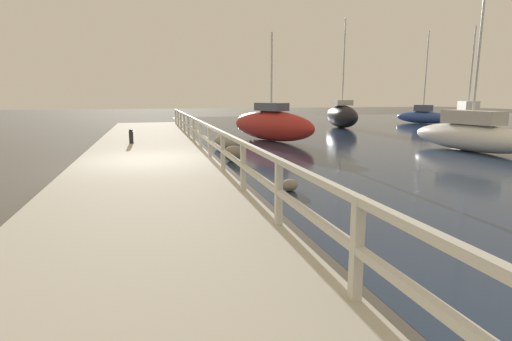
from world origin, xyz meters
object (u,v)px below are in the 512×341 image
(sailboat_white, at_px, (471,134))
(sailboat_blue, at_px, (423,116))
(mooring_bollard, at_px, (131,136))
(sailboat_black, at_px, (342,116))
(sailboat_gray, at_px, (467,121))
(sailboat_red, at_px, (271,125))

(sailboat_white, xyz_separation_m, sailboat_blue, (8.84, 14.49, -0.08))
(mooring_bollard, distance_m, sailboat_black, 15.97)
(mooring_bollard, relative_size, sailboat_blue, 0.08)
(mooring_bollard, bearing_deg, sailboat_blue, 25.90)
(mooring_bollard, xyz_separation_m, sailboat_black, (13.59, 8.38, 0.28))
(sailboat_black, bearing_deg, sailboat_blue, 22.84)
(sailboat_gray, distance_m, sailboat_red, 11.64)
(sailboat_red, bearing_deg, sailboat_white, -63.45)
(mooring_bollard, xyz_separation_m, sailboat_blue, (21.77, 10.57, 0.04))
(sailboat_gray, relative_size, sailboat_white, 0.79)
(mooring_bollard, height_order, sailboat_red, sailboat_red)
(sailboat_black, bearing_deg, sailboat_red, -129.16)
(sailboat_white, distance_m, sailboat_blue, 16.97)
(sailboat_blue, bearing_deg, sailboat_white, -142.30)
(sailboat_white, relative_size, sailboat_blue, 1.07)
(sailboat_red, bearing_deg, sailboat_black, 20.59)
(sailboat_blue, xyz_separation_m, sailboat_red, (-15.32, -8.85, 0.20))
(sailboat_gray, height_order, sailboat_black, sailboat_black)
(sailboat_gray, xyz_separation_m, sailboat_black, (-4.51, 6.42, 0.09))
(sailboat_black, xyz_separation_m, sailboat_red, (-7.13, -6.66, -0.04))
(mooring_bollard, bearing_deg, sailboat_red, 14.93)
(sailboat_white, height_order, sailboat_black, sailboat_white)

